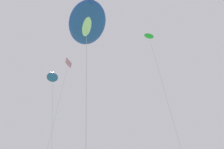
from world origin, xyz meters
TOP-DOWN VIEW (x-y plane):
  - big_show_kite at (4.35, 11.99)m, footprint 7.74×7.86m
  - small_kite_delta_white at (5.37, 16.00)m, footprint 4.64×1.50m
  - small_kite_tiny_distant at (9.55, 18.79)m, footprint 1.22×2.19m
  - small_kite_diamond_red at (7.73, 8.19)m, footprint 3.86×1.32m

SIDE VIEW (x-z plane):
  - small_kite_delta_white at x=5.37m, z-range 7.66..24.12m
  - small_kite_diamond_red at x=7.73m, z-range 8.50..26.72m
  - big_show_kite at x=4.35m, z-range 9.23..28.66m
  - small_kite_tiny_distant at x=9.55m, z-range 9.25..31.62m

